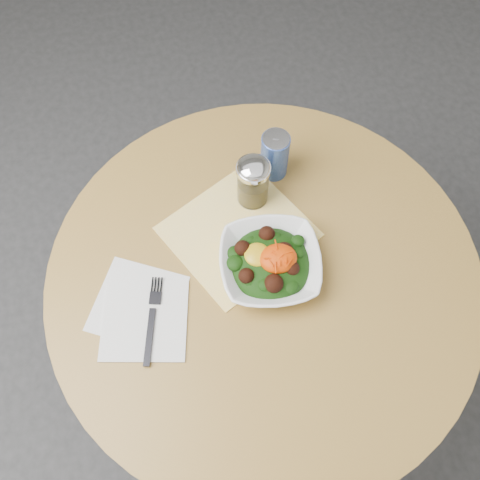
# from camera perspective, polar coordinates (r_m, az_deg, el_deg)

# --- Properties ---
(ground) EXTENTS (6.00, 6.00, 0.00)m
(ground) POSITION_cam_1_polar(r_m,az_deg,el_deg) (1.81, 1.63, -12.99)
(ground) COLOR #2D2D30
(ground) RESTS_ON ground
(table) EXTENTS (0.90, 0.90, 0.75)m
(table) POSITION_cam_1_polar(r_m,az_deg,el_deg) (1.29, 2.26, -7.03)
(table) COLOR black
(table) RESTS_ON ground
(cloth_napkin) EXTENTS (0.36, 0.35, 0.00)m
(cloth_napkin) POSITION_cam_1_polar(r_m,az_deg,el_deg) (1.14, -0.20, 0.90)
(cloth_napkin) COLOR #F0B40C
(cloth_napkin) RESTS_ON table
(paper_napkins) EXTENTS (0.23, 0.25, 0.00)m
(paper_napkins) POSITION_cam_1_polar(r_m,az_deg,el_deg) (1.09, -10.49, -7.52)
(paper_napkins) COLOR silver
(paper_napkins) RESTS_ON table
(salad_bowl) EXTENTS (0.23, 0.23, 0.08)m
(salad_bowl) POSITION_cam_1_polar(r_m,az_deg,el_deg) (1.08, 3.23, -2.46)
(salad_bowl) COLOR white
(salad_bowl) RESTS_ON table
(fork) EXTENTS (0.07, 0.18, 0.00)m
(fork) POSITION_cam_1_polar(r_m,az_deg,el_deg) (1.07, -9.33, -8.12)
(fork) COLOR black
(fork) RESTS_ON table
(spice_shaker) EXTENTS (0.07, 0.07, 0.13)m
(spice_shaker) POSITION_cam_1_polar(r_m,az_deg,el_deg) (1.13, 1.39, 6.23)
(spice_shaker) COLOR silver
(spice_shaker) RESTS_ON table
(beverage_can) EXTENTS (0.06, 0.06, 0.12)m
(beverage_can) POSITION_cam_1_polar(r_m,az_deg,el_deg) (1.18, 3.71, 9.03)
(beverage_can) COLOR #0D2C96
(beverage_can) RESTS_ON table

